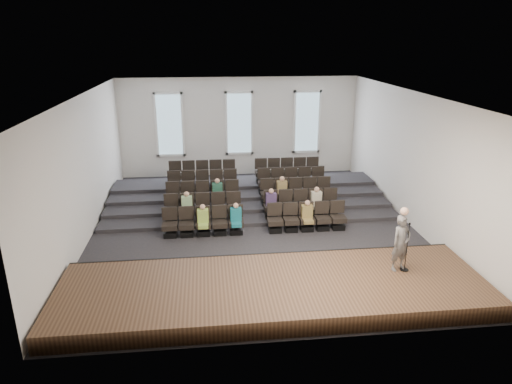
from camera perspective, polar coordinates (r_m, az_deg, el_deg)
The scene contains 14 objects.
ground at distance 17.55m, azimuth -0.25°, elevation -4.29°, with size 14.00×14.00×0.00m, color black.
ceiling at distance 16.23m, azimuth -0.28°, elevation 12.17°, with size 12.00×14.00×0.02m, color white.
wall_back at distance 23.53m, azimuth -2.11°, elevation 8.12°, with size 12.00×0.04×5.00m, color silver.
wall_front at distance 10.18m, azimuth 3.99°, elevation -6.90°, with size 12.00×0.04×5.00m, color silver.
wall_left at distance 17.17m, azimuth -20.69°, elevation 2.77°, with size 0.04×14.00×5.00m, color silver.
wall_right at distance 18.34m, azimuth 18.83°, elevation 3.96°, with size 0.04×14.00×5.00m, color silver.
stage at distance 12.92m, azimuth 2.22°, elevation -12.19°, with size 11.80×3.60×0.50m, color #513622.
stage_lip at distance 14.45m, azimuth 1.18°, elevation -8.58°, with size 11.80×0.06×0.52m, color black.
risers at distance 20.42m, azimuth -1.21°, elevation -0.29°, with size 11.80×4.80×0.60m.
seating_rows at distance 18.72m, azimuth -0.76°, elevation -0.52°, with size 6.80×4.70×1.67m.
windows at distance 23.43m, azimuth -2.11°, elevation 8.57°, with size 8.44×0.10×3.24m.
audience at distance 17.54m, azimuth -0.37°, elevation -1.45°, with size 5.45×2.64×1.10m.
speaker at distance 13.71m, azimuth 17.66°, elevation -6.12°, with size 0.61×0.40×1.66m, color #565352.
mic_stand at distance 13.88m, azimuth 18.22°, elevation -7.64°, with size 0.25×0.25×1.48m.
Camera 1 is at (-1.72, -16.02, 6.94)m, focal length 32.00 mm.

